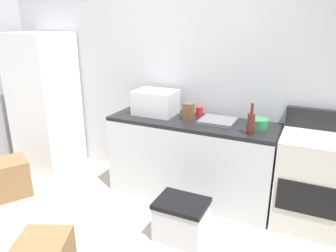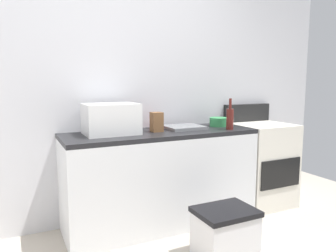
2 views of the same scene
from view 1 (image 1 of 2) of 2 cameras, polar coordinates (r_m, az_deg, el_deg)
ground_plane at (r=3.03m, az=-10.78°, el=-21.16°), size 6.00×6.00×0.00m
wall_back at (r=3.74m, az=2.06°, el=8.99°), size 5.00×0.10×2.60m
kitchen_counter at (r=3.57m, az=4.11°, el=-5.84°), size 1.80×0.60×0.90m
refrigerator at (r=4.50m, az=-21.15°, el=4.01°), size 0.68×0.66×1.77m
stove_oven at (r=3.38m, az=24.04°, el=-8.74°), size 0.60×0.61×1.10m
microwave at (r=3.60m, az=-2.24°, el=4.27°), size 0.46×0.34×0.27m
sink_basin at (r=3.37m, az=8.91°, el=0.95°), size 0.36×0.32×0.03m
wine_bottle at (r=3.05m, az=14.64°, el=0.51°), size 0.07×0.07×0.30m
coffee_mug at (r=3.56m, az=5.66°, el=2.64°), size 0.08×0.08×0.10m
knife_block at (r=3.40m, az=3.72°, el=2.62°), size 0.10×0.10×0.18m
mixing_bowl at (r=3.28m, az=15.92°, el=0.50°), size 0.19×0.19×0.09m
cardboard_box_medium at (r=4.09m, az=-26.78°, el=-8.34°), size 0.55×0.57×0.42m
storage_bin at (r=3.02m, az=2.40°, el=-16.37°), size 0.46×0.36×0.38m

